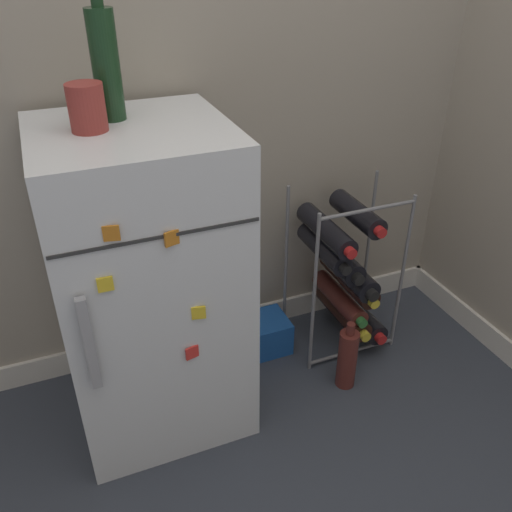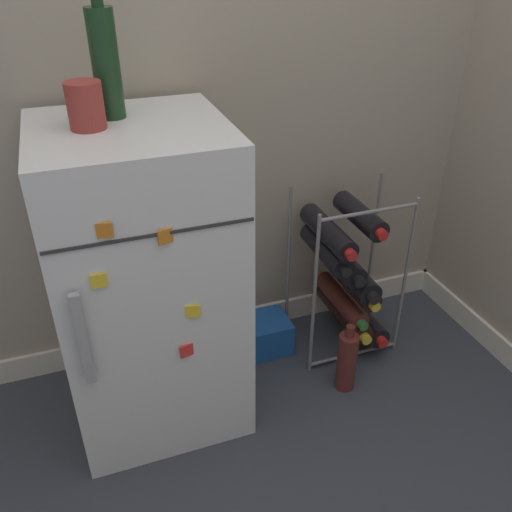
% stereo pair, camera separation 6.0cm
% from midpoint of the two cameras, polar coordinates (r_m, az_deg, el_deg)
% --- Properties ---
extents(ground_plane, '(14.00, 14.00, 0.00)m').
position_cam_midpoint_polar(ground_plane, '(1.71, 8.06, -20.57)').
color(ground_plane, '#333842').
extents(mini_fridge, '(0.49, 0.50, 0.92)m').
position_cam_midpoint_polar(mini_fridge, '(1.58, -10.33, -2.84)').
color(mini_fridge, silver).
rests_on(mini_fridge, ground_plane).
extents(wine_rack, '(0.35, 0.33, 0.61)m').
position_cam_midpoint_polar(wine_rack, '(1.92, 10.26, -1.96)').
color(wine_rack, slate).
rests_on(wine_rack, ground_plane).
extents(soda_box, '(0.21, 0.15, 0.13)m').
position_cam_midpoint_polar(soda_box, '(1.99, 1.36, -8.34)').
color(soda_box, '#194C9E').
rests_on(soda_box, ground_plane).
extents(fridge_top_cup, '(0.09, 0.09, 0.11)m').
position_cam_midpoint_polar(fridge_top_cup, '(1.36, -16.28, 14.95)').
color(fridge_top_cup, maroon).
rests_on(fridge_top_cup, mini_fridge).
extents(fridge_top_bottle, '(0.07, 0.07, 0.30)m').
position_cam_midpoint_polar(fridge_top_bottle, '(1.42, -14.34, 19.08)').
color(fridge_top_bottle, '#19381E').
rests_on(fridge_top_bottle, mini_fridge).
extents(loose_bottle_floor, '(0.07, 0.07, 0.26)m').
position_cam_midpoint_polar(loose_bottle_floor, '(1.85, 10.46, -10.81)').
color(loose_bottle_floor, '#56231E').
rests_on(loose_bottle_floor, ground_plane).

